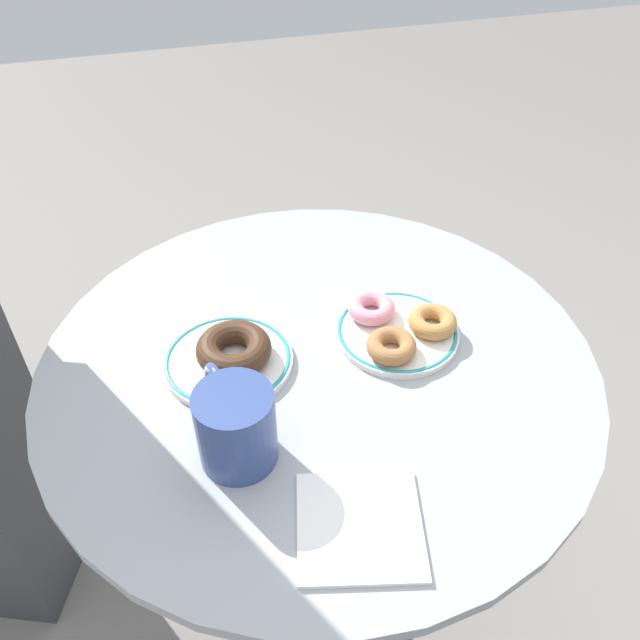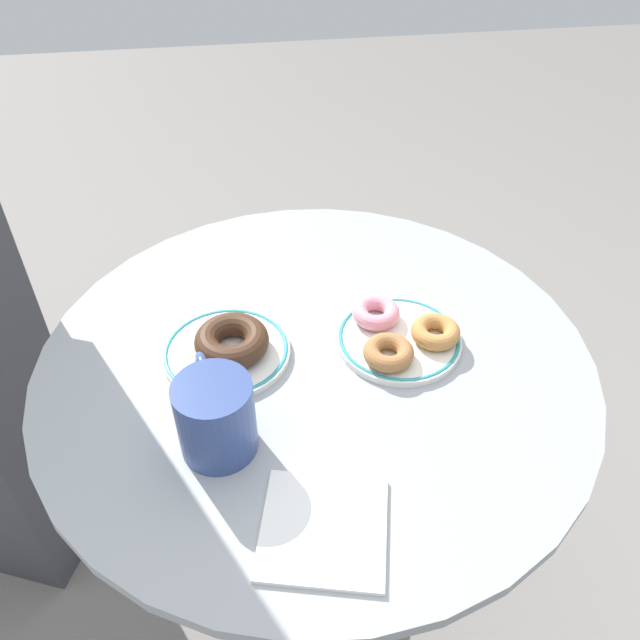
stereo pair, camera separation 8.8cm
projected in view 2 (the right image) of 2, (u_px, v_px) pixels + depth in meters
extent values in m
cube|color=gray|center=(317.00, 601.00, 1.37)|extent=(7.00, 7.00, 0.02)
cylinder|color=#999EA3|center=(315.00, 361.00, 0.89)|extent=(0.76, 0.76, 0.02)
cylinder|color=#999EA3|center=(316.00, 502.00, 1.13)|extent=(0.06, 0.06, 0.68)
cylinder|color=#999EA3|center=(317.00, 596.00, 1.36)|extent=(0.36, 0.36, 0.03)
cylinder|color=white|center=(227.00, 352.00, 0.89)|extent=(0.18, 0.18, 0.01)
torus|color=teal|center=(226.00, 351.00, 0.89)|extent=(0.17, 0.17, 0.01)
cylinder|color=white|center=(399.00, 340.00, 0.91)|extent=(0.18, 0.18, 0.01)
torus|color=teal|center=(399.00, 338.00, 0.90)|extent=(0.17, 0.17, 0.01)
torus|color=#422819|center=(232.00, 341.00, 0.87)|extent=(0.14, 0.14, 0.03)
torus|color=#BC7F42|center=(435.00, 330.00, 0.89)|extent=(0.10, 0.10, 0.02)
torus|color=pink|center=(376.00, 313.00, 0.92)|extent=(0.10, 0.10, 0.02)
torus|color=#A36B3D|center=(389.00, 352.00, 0.86)|extent=(0.09, 0.09, 0.02)
cube|color=white|center=(324.00, 528.00, 0.69)|extent=(0.16, 0.16, 0.01)
cylinder|color=#334784|center=(216.00, 418.00, 0.74)|extent=(0.09, 0.09, 0.10)
torus|color=#334784|center=(206.00, 383.00, 0.77)|extent=(0.03, 0.08, 0.08)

